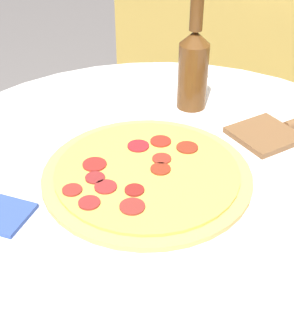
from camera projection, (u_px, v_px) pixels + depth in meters
table at (163, 238)px, 0.95m from camera, size 1.02×1.02×0.72m
pizza at (147, 174)px, 0.84m from camera, size 0.38×0.38×0.02m
beer_bottle at (193, 65)px, 1.01m from camera, size 0.07×0.07×0.26m
pizza_paddle at (278, 130)px, 0.97m from camera, size 0.16×0.27×0.02m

